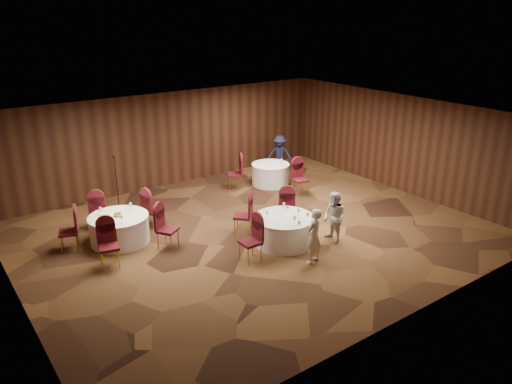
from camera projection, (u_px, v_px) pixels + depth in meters
ground at (254, 233)px, 13.74m from camera, size 12.00×12.00×0.00m
room_shell at (254, 165)px, 13.05m from camera, size 12.00×12.00×12.00m
table_main at (284, 230)px, 13.03m from camera, size 1.58×1.58×0.74m
table_left at (119, 229)px, 13.09m from camera, size 1.56×1.56×0.74m
table_right at (270, 174)px, 17.35m from camera, size 1.31×1.31×0.74m
chairs_main at (261, 221)px, 13.29m from camera, size 2.76×2.07×1.00m
chairs_left at (120, 225)px, 13.02m from camera, size 3.01×2.94×1.00m
chairs_right at (267, 177)px, 16.71m from camera, size 2.07×2.41×1.00m
tabletop_main at (292, 213)px, 12.91m from camera, size 1.08×1.13×0.22m
tabletop_left at (118, 213)px, 12.94m from camera, size 0.83×0.87×0.22m
tabletop_right at (282, 161)px, 17.08m from camera, size 0.08×0.08×0.22m
mic_stand at (118, 194)px, 15.15m from camera, size 0.24×0.24×1.70m
woman_a at (314, 236)px, 11.93m from camera, size 0.58×0.45×1.40m
woman_b at (334, 217)px, 13.02m from camera, size 0.60×0.72×1.37m
man_c at (280, 154)px, 18.43m from camera, size 1.04×1.02×1.43m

